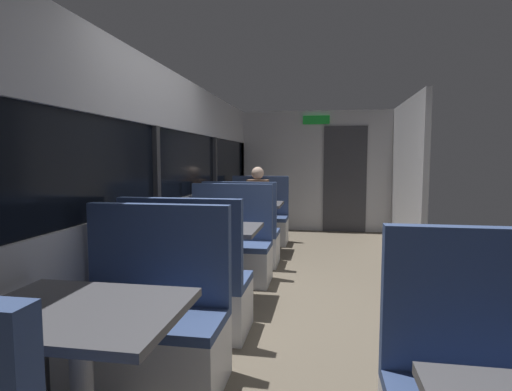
% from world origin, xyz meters
% --- Properties ---
extents(ground_plane, '(3.30, 9.20, 0.02)m').
position_xyz_m(ground_plane, '(0.00, 0.00, -0.01)').
color(ground_plane, '#665B4C').
extents(carriage_window_panel_left, '(0.09, 8.48, 2.30)m').
position_xyz_m(carriage_window_panel_left, '(-1.45, 0.00, 1.11)').
color(carriage_window_panel_left, '#B2B2B7').
rests_on(carriage_window_panel_left, ground_plane).
extents(carriage_end_bulkhead, '(2.90, 0.11, 2.30)m').
position_xyz_m(carriage_end_bulkhead, '(0.06, 4.19, 1.14)').
color(carriage_end_bulkhead, '#B2B2B7').
rests_on(carriage_end_bulkhead, ground_plane).
extents(carriage_aisle_panel_right, '(0.08, 2.40, 2.30)m').
position_xyz_m(carriage_aisle_panel_right, '(1.45, 3.00, 1.15)').
color(carriage_aisle_panel_right, '#B2B2B7').
rests_on(carriage_aisle_panel_right, ground_plane).
extents(dining_table_near_window, '(0.90, 0.70, 0.74)m').
position_xyz_m(dining_table_near_window, '(-0.89, -2.09, 0.64)').
color(dining_table_near_window, '#9E9EA3').
rests_on(dining_table_near_window, ground_plane).
extents(bench_near_window_facing_entry, '(0.95, 0.50, 1.10)m').
position_xyz_m(bench_near_window_facing_entry, '(-0.89, -1.39, 0.33)').
color(bench_near_window_facing_entry, silver).
rests_on(bench_near_window_facing_entry, ground_plane).
extents(dining_table_mid_window, '(0.90, 0.70, 0.74)m').
position_xyz_m(dining_table_mid_window, '(-0.89, 0.04, 0.64)').
color(dining_table_mid_window, '#9E9EA3').
rests_on(dining_table_mid_window, ground_plane).
extents(bench_mid_window_facing_end, '(0.95, 0.50, 1.10)m').
position_xyz_m(bench_mid_window_facing_end, '(-0.89, -0.66, 0.33)').
color(bench_mid_window_facing_end, silver).
rests_on(bench_mid_window_facing_end, ground_plane).
extents(bench_mid_window_facing_entry, '(0.95, 0.50, 1.10)m').
position_xyz_m(bench_mid_window_facing_entry, '(-0.89, 0.74, 0.33)').
color(bench_mid_window_facing_entry, silver).
rests_on(bench_mid_window_facing_entry, ground_plane).
extents(dining_table_far_window, '(0.90, 0.70, 0.74)m').
position_xyz_m(dining_table_far_window, '(-0.89, 2.17, 0.64)').
color(dining_table_far_window, '#9E9EA3').
rests_on(dining_table_far_window, ground_plane).
extents(bench_far_window_facing_end, '(0.95, 0.50, 1.10)m').
position_xyz_m(bench_far_window_facing_end, '(-0.89, 1.47, 0.33)').
color(bench_far_window_facing_end, silver).
rests_on(bench_far_window_facing_end, ground_plane).
extents(bench_far_window_facing_entry, '(0.95, 0.50, 1.10)m').
position_xyz_m(bench_far_window_facing_entry, '(-0.89, 2.87, 0.33)').
color(bench_far_window_facing_entry, silver).
rests_on(bench_far_window_facing_entry, ground_plane).
extents(seated_passenger, '(0.47, 0.55, 1.26)m').
position_xyz_m(seated_passenger, '(-0.89, 2.79, 0.54)').
color(seated_passenger, '#26262D').
rests_on(seated_passenger, ground_plane).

